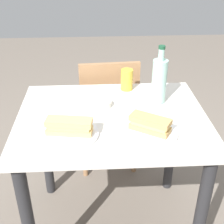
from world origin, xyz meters
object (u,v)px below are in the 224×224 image
object	(u,v)px
baguette_sandwich_far	(69,126)
water_bottle	(159,80)
plate_near	(149,132)
plate_far	(70,134)
knife_far	(70,125)
knife_near	(153,123)
dining_table	(112,140)
beer_glass	(127,80)
baguette_sandwich_near	(150,124)
chair_far	(108,108)
olive_bowl	(102,103)

from	to	relation	value
baguette_sandwich_far	water_bottle	xyz separation A→B (m)	(0.45, 0.30, 0.07)
plate_near	plate_far	bearing A→B (deg)	179.56
plate_far	knife_far	world-z (taller)	knife_far
baguette_sandwich_far	knife_near	bearing A→B (deg)	8.17
dining_table	plate_far	xyz separation A→B (m)	(-0.20, -0.16, 0.16)
water_bottle	beer_glass	bearing A→B (deg)	133.40
baguette_sandwich_near	beer_glass	bearing A→B (deg)	97.21
water_bottle	baguette_sandwich_far	bearing A→B (deg)	-146.54
water_bottle	plate_near	bearing A→B (deg)	-107.19
chair_far	knife_near	bearing A→B (deg)	-75.22
plate_far	olive_bowl	world-z (taller)	olive_bowl
knife_far	water_bottle	size ratio (longest dim) A/B	0.59
chair_far	water_bottle	distance (m)	0.63
dining_table	baguette_sandwich_far	distance (m)	0.32
baguette_sandwich_far	plate_far	bearing A→B (deg)	-90.00
knife_near	olive_bowl	bearing A→B (deg)	137.72
dining_table	baguette_sandwich_far	bearing A→B (deg)	-140.37
baguette_sandwich_far	olive_bowl	distance (m)	0.30
baguette_sandwich_near	baguette_sandwich_far	distance (m)	0.36
plate_near	plate_far	world-z (taller)	same
olive_bowl	baguette_sandwich_near	bearing A→B (deg)	-52.21
dining_table	chair_far	size ratio (longest dim) A/B	1.07
plate_near	plate_far	xyz separation A→B (m)	(-0.36, 0.00, 0.00)
baguette_sandwich_near	baguette_sandwich_far	size ratio (longest dim) A/B	0.91
dining_table	water_bottle	bearing A→B (deg)	27.92
baguette_sandwich_near	baguette_sandwich_far	world-z (taller)	same
water_bottle	beer_glass	world-z (taller)	water_bottle
plate_far	beer_glass	distance (m)	0.55
plate_far	baguette_sandwich_far	bearing A→B (deg)	90.00
chair_far	dining_table	bearing A→B (deg)	-90.54
chair_far	water_bottle	world-z (taller)	water_bottle
chair_far	beer_glass	size ratio (longest dim) A/B	7.23
beer_glass	baguette_sandwich_near	bearing A→B (deg)	-82.79
knife_near	dining_table	bearing A→B (deg)	149.23
dining_table	baguette_sandwich_near	distance (m)	0.30
baguette_sandwich_near	plate_far	xyz separation A→B (m)	(-0.36, 0.00, -0.04)
plate_far	dining_table	bearing A→B (deg)	39.63
chair_far	olive_bowl	world-z (taller)	chair_far
knife_near	beer_glass	bearing A→B (deg)	101.46
beer_glass	baguette_sandwich_far	bearing A→B (deg)	-123.18
plate_far	beer_glass	size ratio (longest dim) A/B	2.13
plate_far	baguette_sandwich_far	xyz separation A→B (m)	(0.00, 0.00, 0.04)
baguette_sandwich_far	beer_glass	xyz separation A→B (m)	(0.30, 0.46, 0.01)
olive_bowl	chair_far	bearing A→B (deg)	83.55
plate_far	beer_glass	xyz separation A→B (m)	(0.30, 0.46, 0.05)
knife_far	plate_near	bearing A→B (deg)	-9.19
knife_near	plate_far	world-z (taller)	knife_near
baguette_sandwich_far	olive_bowl	world-z (taller)	baguette_sandwich_far
knife_far	beer_glass	bearing A→B (deg)	53.09
dining_table	chair_far	world-z (taller)	chair_far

